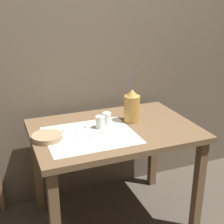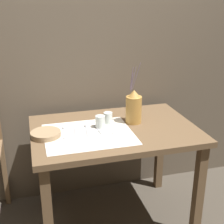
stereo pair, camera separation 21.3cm
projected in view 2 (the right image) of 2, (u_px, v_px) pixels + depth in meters
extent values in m
plane|color=#473F35|center=(114.00, 219.00, 2.45)|extent=(12.00, 12.00, 0.00)
cube|color=brown|center=(97.00, 55.00, 2.48)|extent=(7.00, 0.06, 2.40)
cube|color=brown|center=(114.00, 130.00, 2.18)|extent=(1.14, 0.78, 0.04)
cube|color=brown|center=(48.00, 220.00, 1.89)|extent=(0.06, 0.06, 0.74)
cube|color=brown|center=(198.00, 193.00, 2.15)|extent=(0.06, 0.06, 0.74)
cube|color=brown|center=(41.00, 166.00, 2.49)|extent=(0.06, 0.06, 0.74)
cube|color=brown|center=(159.00, 150.00, 2.75)|extent=(0.06, 0.06, 0.74)
cube|color=brown|center=(1.00, 146.00, 2.46)|extent=(0.04, 0.04, 1.06)
cube|color=white|center=(89.00, 134.00, 2.07)|extent=(0.58, 0.49, 0.00)
cylinder|color=#B7843D|center=(134.00, 110.00, 2.24)|extent=(0.11, 0.11, 0.20)
cone|color=#B7843D|center=(134.00, 93.00, 2.19)|extent=(0.09, 0.09, 0.05)
cylinder|color=slate|center=(132.00, 78.00, 2.17)|extent=(0.01, 0.03, 0.16)
cylinder|color=slate|center=(133.00, 79.00, 2.14)|extent=(0.03, 0.02, 0.17)
cylinder|color=slate|center=(136.00, 76.00, 2.15)|extent=(0.05, 0.03, 0.19)
cylinder|color=slate|center=(132.00, 81.00, 2.17)|extent=(0.02, 0.00, 0.12)
cylinder|color=#9E7F5B|center=(46.00, 134.00, 2.03)|extent=(0.20, 0.20, 0.04)
cylinder|color=silver|center=(100.00, 122.00, 2.16)|extent=(0.07, 0.07, 0.09)
cylinder|color=silver|center=(108.00, 118.00, 2.24)|extent=(0.06, 0.06, 0.08)
cube|color=#A8A8AD|center=(64.00, 134.00, 2.08)|extent=(0.03, 0.16, 0.00)
sphere|color=#A8A8AD|center=(64.00, 128.00, 2.15)|extent=(0.02, 0.02, 0.02)
cube|color=#A8A8AD|center=(75.00, 132.00, 2.09)|extent=(0.03, 0.16, 0.00)
cube|color=#A8A8AD|center=(87.00, 131.00, 2.11)|extent=(0.03, 0.16, 0.00)
sphere|color=#A8A8AD|center=(86.00, 126.00, 2.18)|extent=(0.02, 0.02, 0.02)
cube|color=#A8A8AD|center=(98.00, 130.00, 2.13)|extent=(0.03, 0.16, 0.00)
cube|color=#A8A8AD|center=(111.00, 129.00, 2.15)|extent=(0.03, 0.16, 0.00)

